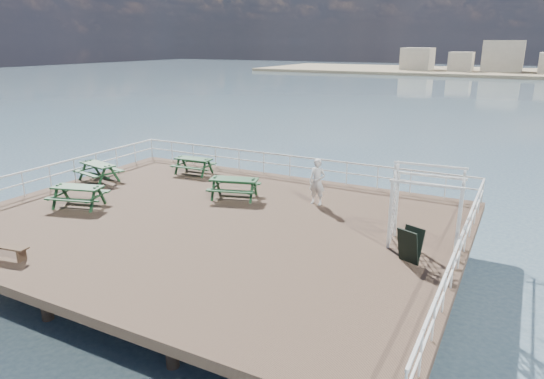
{
  "coord_description": "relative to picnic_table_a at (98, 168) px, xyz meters",
  "views": [
    {
      "loc": [
        10.08,
        -14.09,
        6.43
      ],
      "look_at": [
        1.93,
        1.31,
        1.1
      ],
      "focal_mm": 32.0,
      "sensor_mm": 36.0,
      "label": 1
    }
  ],
  "objects": [
    {
      "name": "ground",
      "position": [
        7.8,
        -1.87,
        -0.77
      ],
      "size": [
        18.0,
        14.0,
        0.3
      ],
      "primitive_type": "cube",
      "color": "brown",
      "rests_on": "ground"
    },
    {
      "name": "railing",
      "position": [
        7.73,
        0.7,
        0.25
      ],
      "size": [
        17.77,
        13.76,
        1.1
      ],
      "color": "silver",
      "rests_on": "ground"
    },
    {
      "name": "picnic_table_a",
      "position": [
        0.0,
        0.0,
        0.0
      ],
      "size": [
        2.28,
        1.98,
        0.97
      ],
      "rotation": [
        0.0,
        0.0,
        -0.21
      ],
      "color": "#133419",
      "rests_on": "ground"
    },
    {
      "name": "picnic_table_b",
      "position": [
        3.24,
        3.22,
        -0.04
      ],
      "size": [
        1.97,
        1.64,
        0.91
      ],
      "rotation": [
        0.0,
        0.0,
        0.08
      ],
      "color": "#133419",
      "rests_on": "ground"
    },
    {
      "name": "picnic_table_c",
      "position": [
        7.2,
        0.77,
        0.01
      ],
      "size": [
        2.39,
        2.12,
        0.98
      ],
      "rotation": [
        0.0,
        0.0,
        0.29
      ],
      "color": "#133419",
      "rests_on": "ground"
    },
    {
      "name": "picnic_table_d",
      "position": [
        2.22,
        -3.14,
        -0.0
      ],
      "size": [
        2.36,
        2.1,
        0.97
      ],
      "rotation": [
        0.0,
        0.0,
        0.29
      ],
      "color": "#133419",
      "rests_on": "ground"
    },
    {
      "name": "flat_bench_near",
      "position": [
        4.24,
        -7.67,
        -0.3
      ],
      "size": [
        1.54,
        0.6,
        0.43
      ],
      "rotation": [
        0.0,
        0.0,
        0.17
      ],
      "color": "brown",
      "rests_on": "ground"
    },
    {
      "name": "trellis_arbor",
      "position": [
        15.4,
        -0.73,
        0.61
      ],
      "size": [
        2.3,
        1.33,
        2.77
      ],
      "rotation": [
        0.0,
        0.0,
        0.07
      ],
      "color": "silver",
      "rests_on": "ground"
    },
    {
      "name": "sandwich_board",
      "position": [
        15.26,
        -2.11,
        -0.08
      ],
      "size": [
        0.8,
        0.71,
        1.1
      ],
      "rotation": [
        0.0,
        0.0,
        -0.37
      ],
      "color": "black",
      "rests_on": "ground"
    },
    {
      "name": "person",
      "position": [
        10.63,
        1.68,
        0.33
      ],
      "size": [
        0.72,
        0.5,
        1.91
      ],
      "primitive_type": "imported",
      "rotation": [
        0.0,
        0.0,
        -0.06
      ],
      "color": "silver",
      "rests_on": "ground"
    }
  ]
}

